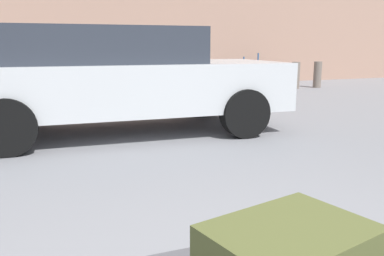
{
  "coord_description": "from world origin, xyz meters",
  "views": [
    {
      "loc": [
        -0.87,
        -1.02,
        1.19
      ],
      "look_at": [
        0.0,
        1.2,
        0.69
      ],
      "focal_mm": 37.14,
      "sensor_mm": 36.0,
      "label": 1
    }
  ],
  "objects": [
    {
      "name": "bollard_corner",
      "position": [
        6.63,
        8.29,
        0.37
      ],
      "size": [
        0.22,
        0.22,
        0.74
      ],
      "primitive_type": "cylinder",
      "color": "#72665B",
      "rests_on": "ground_plane"
    },
    {
      "name": "bicycle_leaning",
      "position": [
        5.09,
        9.56,
        0.37
      ],
      "size": [
        1.68,
        0.65,
        0.96
      ],
      "color": "black",
      "rests_on": "ground_plane"
    },
    {
      "name": "parked_car",
      "position": [
        0.2,
        4.41,
        0.76
      ],
      "size": [
        4.39,
        2.11,
        1.42
      ],
      "color": "silver",
      "rests_on": "ground_plane"
    },
    {
      "name": "bollard_kerb_mid",
      "position": [
        4.33,
        8.29,
        0.37
      ],
      "size": [
        0.22,
        0.22,
        0.74
      ],
      "primitive_type": "cylinder",
      "color": "#72665B",
      "rests_on": "ground_plane"
    },
    {
      "name": "bollard_kerb_near",
      "position": [
        2.81,
        8.29,
        0.37
      ],
      "size": [
        0.22,
        0.22,
        0.74
      ],
      "primitive_type": "cylinder",
      "color": "#72665B",
      "rests_on": "ground_plane"
    },
    {
      "name": "bollard_kerb_far",
      "position": [
        5.89,
        8.29,
        0.37
      ],
      "size": [
        0.22,
        0.22,
        0.74
      ],
      "primitive_type": "cylinder",
      "color": "#72665B",
      "rests_on": "ground_plane"
    }
  ]
}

